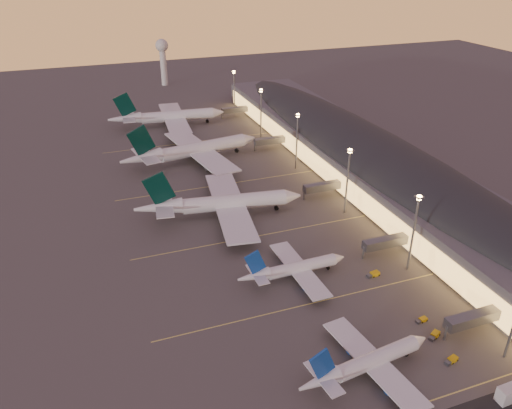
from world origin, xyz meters
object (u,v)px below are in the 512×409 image
at_px(baggage_tug_b, 434,335).
at_px(catering_truck_b, 511,393).
at_px(airliner_wide_near, 220,203).
at_px(baggage_tug_d, 422,320).
at_px(baggage_tug_c, 373,274).
at_px(baggage_tug_a, 452,360).
at_px(radar_tower, 163,54).
at_px(airliner_narrow_south, 366,363).
at_px(airliner_narrow_north, 293,269).
at_px(airliner_wide_far, 168,117).
at_px(airliner_wide_mid, 192,150).

height_order(baggage_tug_b, catering_truck_b, catering_truck_b).
bearing_deg(airliner_wide_near, baggage_tug_d, -58.02).
xyz_separation_m(baggage_tug_b, catering_truck_b, (3.04, -22.31, 1.26)).
bearing_deg(baggage_tug_c, baggage_tug_b, -96.62).
xyz_separation_m(baggage_tug_a, catering_truck_b, (4.73, -13.67, 1.29)).
relative_size(airliner_wide_near, radar_tower, 1.92).
xyz_separation_m(airliner_narrow_south, airliner_narrow_north, (-0.39, 41.20, -0.12)).
height_order(airliner_narrow_north, airliner_wide_far, airliner_wide_far).
relative_size(airliner_wide_mid, radar_tower, 2.07).
xyz_separation_m(airliner_narrow_north, airliner_wide_far, (-6.80, 157.49, 2.06)).
relative_size(baggage_tug_b, catering_truck_b, 0.60).
distance_m(catering_truck_b, baggage_tug_d, 28.59).
xyz_separation_m(airliner_wide_mid, baggage_tug_a, (28.52, -146.55, -5.06)).
xyz_separation_m(airliner_narrow_south, radar_tower, (9.21, 292.99, 18.49)).
relative_size(airliner_narrow_south, airliner_wide_mid, 0.54).
bearing_deg(radar_tower, airliner_wide_mid, -96.08).
bearing_deg(baggage_tug_b, catering_truck_b, -109.76).
height_order(radar_tower, baggage_tug_b, radar_tower).
bearing_deg(baggage_tug_d, baggage_tug_a, -107.26).
distance_m(airliner_wide_near, airliner_wide_far, 111.99).
xyz_separation_m(baggage_tug_b, baggage_tug_c, (-0.22, 28.79, 0.04)).
bearing_deg(baggage_tug_d, radar_tower, 84.98).
bearing_deg(airliner_narrow_north, airliner_narrow_south, -90.56).
distance_m(baggage_tug_a, baggage_tug_d, 14.98).
height_order(airliner_wide_near, airliner_wide_far, airliner_wide_far).
bearing_deg(baggage_tug_b, airliner_wide_near, 84.50).
bearing_deg(airliner_narrow_north, airliner_wide_near, 100.48).
height_order(baggage_tug_c, baggage_tug_d, baggage_tug_c).
bearing_deg(airliner_wide_mid, airliner_wide_near, -102.70).
xyz_separation_m(airliner_narrow_south, baggage_tug_a, (21.72, -3.93, -2.88)).
relative_size(airliner_narrow_north, catering_truck_b, 5.10).
relative_size(airliner_narrow_south, baggage_tug_d, 10.47).
distance_m(airliner_wide_near, airliner_wide_mid, 55.97).
bearing_deg(airliner_wide_far, radar_tower, 84.54).
distance_m(baggage_tug_a, baggage_tug_c, 37.46).
bearing_deg(radar_tower, airliner_wide_near, -95.25).
relative_size(radar_tower, baggage_tug_a, 8.24).
bearing_deg(baggage_tug_c, airliner_wide_near, 114.69).
bearing_deg(baggage_tug_b, airliner_wide_far, 71.46).
xyz_separation_m(airliner_wide_far, baggage_tug_d, (31.32, -187.83, -4.86)).
relative_size(airliner_wide_near, baggage_tug_b, 15.03).
distance_m(airliner_wide_near, radar_tower, 207.81).
xyz_separation_m(airliner_wide_far, baggage_tug_c, (30.40, -165.18, -4.74)).
distance_m(airliner_wide_near, baggage_tug_a, 96.07).
height_order(airliner_wide_mid, baggage_tug_d, airliner_wide_mid).
bearing_deg(baggage_tug_c, airliner_wide_far, 93.37).
height_order(radar_tower, baggage_tug_d, radar_tower).
bearing_deg(catering_truck_b, baggage_tug_a, 107.12).
height_order(airliner_narrow_north, catering_truck_b, airliner_narrow_north).
bearing_deg(airliner_wide_far, baggage_tug_b, -76.62).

